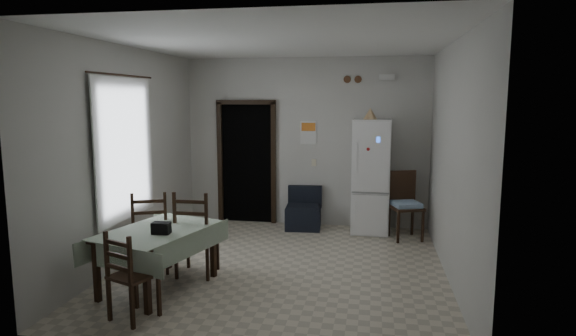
% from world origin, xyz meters
% --- Properties ---
extents(ground, '(4.50, 4.50, 0.00)m').
position_xyz_m(ground, '(0.00, 0.00, 0.00)').
color(ground, beige).
rests_on(ground, ground).
extents(ceiling, '(4.20, 4.50, 0.02)m').
position_xyz_m(ceiling, '(0.00, 0.00, 2.90)').
color(ceiling, white).
rests_on(ceiling, ground).
extents(wall_back, '(4.20, 0.02, 2.90)m').
position_xyz_m(wall_back, '(0.00, 2.25, 1.45)').
color(wall_back, beige).
rests_on(wall_back, ground).
extents(wall_front, '(4.20, 0.02, 2.90)m').
position_xyz_m(wall_front, '(0.00, -2.25, 1.45)').
color(wall_front, beige).
rests_on(wall_front, ground).
extents(wall_left, '(0.02, 4.50, 2.90)m').
position_xyz_m(wall_left, '(-2.10, 0.00, 1.45)').
color(wall_left, beige).
rests_on(wall_left, ground).
extents(wall_right, '(0.02, 4.50, 2.90)m').
position_xyz_m(wall_right, '(2.10, 0.00, 1.45)').
color(wall_right, beige).
rests_on(wall_right, ground).
extents(doorway, '(1.06, 0.52, 2.22)m').
position_xyz_m(doorway, '(-1.05, 2.45, 1.06)').
color(doorway, black).
rests_on(doorway, ground).
extents(window_recess, '(0.10, 1.20, 1.60)m').
position_xyz_m(window_recess, '(-2.15, -0.20, 1.55)').
color(window_recess, silver).
rests_on(window_recess, ground).
extents(curtain, '(0.02, 1.45, 1.85)m').
position_xyz_m(curtain, '(-2.04, -0.20, 1.55)').
color(curtain, white).
rests_on(curtain, ground).
extents(curtain_rod, '(0.02, 1.60, 0.02)m').
position_xyz_m(curtain_rod, '(-2.03, -0.20, 2.50)').
color(curtain_rod, black).
rests_on(curtain_rod, ground).
extents(calendar, '(0.28, 0.02, 0.40)m').
position_xyz_m(calendar, '(0.05, 2.24, 1.62)').
color(calendar, white).
rests_on(calendar, ground).
extents(calendar_image, '(0.24, 0.01, 0.14)m').
position_xyz_m(calendar_image, '(0.05, 2.23, 1.72)').
color(calendar_image, orange).
rests_on(calendar_image, ground).
extents(light_switch, '(0.08, 0.02, 0.12)m').
position_xyz_m(light_switch, '(0.15, 2.24, 1.10)').
color(light_switch, beige).
rests_on(light_switch, ground).
extents(vent_left, '(0.12, 0.03, 0.12)m').
position_xyz_m(vent_left, '(0.70, 2.23, 2.52)').
color(vent_left, '#533521').
rests_on(vent_left, ground).
extents(vent_right, '(0.12, 0.03, 0.12)m').
position_xyz_m(vent_right, '(0.88, 2.23, 2.52)').
color(vent_right, '#533521').
rests_on(vent_right, ground).
extents(emergency_light, '(0.25, 0.07, 0.09)m').
position_xyz_m(emergency_light, '(1.35, 2.21, 2.55)').
color(emergency_light, white).
rests_on(emergency_light, ground).
extents(fridge, '(0.61, 0.61, 1.87)m').
position_xyz_m(fridge, '(1.13, 1.93, 0.94)').
color(fridge, white).
rests_on(fridge, ground).
extents(tan_cone, '(0.22, 0.22, 0.18)m').
position_xyz_m(tan_cone, '(1.10, 1.85, 1.96)').
color(tan_cone, tan).
rests_on(tan_cone, fridge).
extents(navy_seat, '(0.62, 0.61, 0.71)m').
position_xyz_m(navy_seat, '(0.01, 1.93, 0.35)').
color(navy_seat, black).
rests_on(navy_seat, ground).
extents(corner_chair, '(0.59, 0.59, 1.07)m').
position_xyz_m(corner_chair, '(1.69, 1.60, 0.53)').
color(corner_chair, black).
rests_on(corner_chair, ground).
extents(dining_table, '(1.24, 1.56, 0.71)m').
position_xyz_m(dining_table, '(-1.27, -0.95, 0.35)').
color(dining_table, '#9BAE94').
rests_on(dining_table, ground).
extents(black_bag, '(0.21, 0.13, 0.13)m').
position_xyz_m(black_bag, '(-1.15, -1.11, 0.77)').
color(black_bag, black).
rests_on(black_bag, dining_table).
extents(dining_chair_far_left, '(0.59, 0.59, 1.06)m').
position_xyz_m(dining_chair_far_left, '(-1.62, -0.41, 0.53)').
color(dining_chair_far_left, black).
rests_on(dining_chair_far_left, ground).
extents(dining_chair_far_right, '(0.47, 0.47, 1.09)m').
position_xyz_m(dining_chair_far_right, '(-0.99, -0.44, 0.54)').
color(dining_chair_far_right, black).
rests_on(dining_chair_far_right, ground).
extents(dining_chair_near_head, '(0.51, 0.51, 0.92)m').
position_xyz_m(dining_chair_near_head, '(-1.18, -1.73, 0.46)').
color(dining_chair_near_head, black).
rests_on(dining_chair_near_head, ground).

